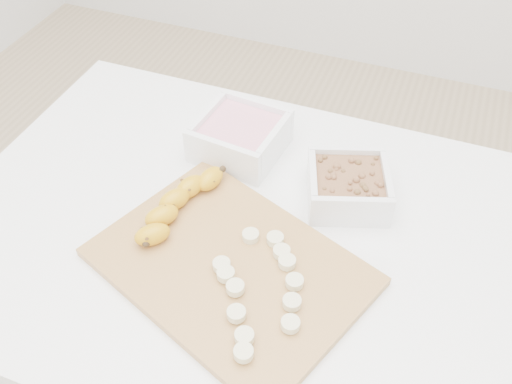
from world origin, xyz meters
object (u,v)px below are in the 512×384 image
(cutting_board, at_px, (230,267))
(banana, at_px, (178,205))
(table, at_px, (250,267))
(bowl_granola, at_px, (348,186))
(bowl_yogurt, at_px, (240,136))

(cutting_board, distance_m, banana, 0.14)
(cutting_board, bearing_deg, table, 90.99)
(table, xyz_separation_m, banana, (-0.12, -0.02, 0.13))
(bowl_granola, height_order, cutting_board, bowl_granola)
(bowl_granola, xyz_separation_m, cutting_board, (-0.13, -0.21, -0.02))
(table, bearing_deg, bowl_granola, 44.35)
(bowl_granola, distance_m, cutting_board, 0.25)
(bowl_yogurt, relative_size, banana, 0.84)
(table, height_order, bowl_granola, bowl_granola)
(table, distance_m, banana, 0.17)
(bowl_yogurt, distance_m, cutting_board, 0.28)
(table, xyz_separation_m, bowl_yogurt, (-0.09, 0.18, 0.13))
(cutting_board, relative_size, banana, 2.01)
(table, xyz_separation_m, cutting_board, (0.00, -0.08, 0.10))
(table, distance_m, bowl_granola, 0.22)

